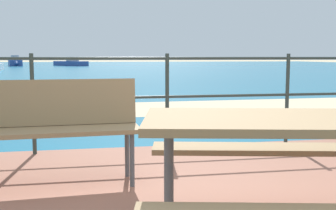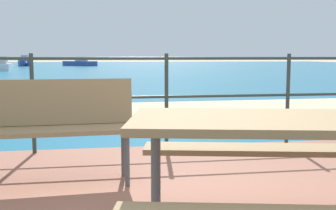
{
  "view_description": "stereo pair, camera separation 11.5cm",
  "coord_description": "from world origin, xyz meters",
  "px_view_note": "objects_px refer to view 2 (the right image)",
  "views": [
    {
      "loc": [
        -0.84,
        -2.16,
        1.12
      ],
      "look_at": [
        0.07,
        2.79,
        0.53
      ],
      "focal_mm": 44.09,
      "sensor_mm": 36.0,
      "label": 1
    },
    {
      "loc": [
        -0.73,
        -2.18,
        1.12
      ],
      "look_at": [
        0.07,
        2.79,
        0.53
      ],
      "focal_mm": 44.09,
      "sensor_mm": 36.0,
      "label": 2
    }
  ],
  "objects_px": {
    "boat_far": "(25,62)",
    "picnic_table": "(297,152)",
    "park_bench": "(38,120)",
    "boat_near": "(3,66)",
    "boat_mid": "(79,63)"
  },
  "relations": [
    {
      "from": "boat_mid",
      "to": "boat_far",
      "type": "xyz_separation_m",
      "value": [
        -6.27,
        0.35,
        0.08
      ]
    },
    {
      "from": "park_bench",
      "to": "boat_mid",
      "type": "height_order",
      "value": "boat_mid"
    },
    {
      "from": "park_bench",
      "to": "picnic_table",
      "type": "bearing_deg",
      "value": -49.83
    },
    {
      "from": "boat_near",
      "to": "boat_mid",
      "type": "relative_size",
      "value": 0.87
    },
    {
      "from": "park_bench",
      "to": "boat_near",
      "type": "bearing_deg",
      "value": 100.08
    },
    {
      "from": "picnic_table",
      "to": "boat_far",
      "type": "height_order",
      "value": "boat_far"
    },
    {
      "from": "picnic_table",
      "to": "boat_mid",
      "type": "bearing_deg",
      "value": 106.22
    },
    {
      "from": "park_bench",
      "to": "boat_far",
      "type": "xyz_separation_m",
      "value": [
        -8.34,
        46.96,
        -0.16
      ]
    },
    {
      "from": "boat_near",
      "to": "boat_far",
      "type": "relative_size",
      "value": 1.08
    },
    {
      "from": "boat_near",
      "to": "park_bench",
      "type": "bearing_deg",
      "value": -172.73
    },
    {
      "from": "park_bench",
      "to": "boat_mid",
      "type": "distance_m",
      "value": 46.66
    },
    {
      "from": "boat_near",
      "to": "boat_mid",
      "type": "distance_m",
      "value": 16.42
    },
    {
      "from": "boat_far",
      "to": "picnic_table",
      "type": "bearing_deg",
      "value": -2.62
    },
    {
      "from": "park_bench",
      "to": "boat_near",
      "type": "relative_size",
      "value": 0.39
    },
    {
      "from": "boat_near",
      "to": "boat_far",
      "type": "height_order",
      "value": "boat_far"
    }
  ]
}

